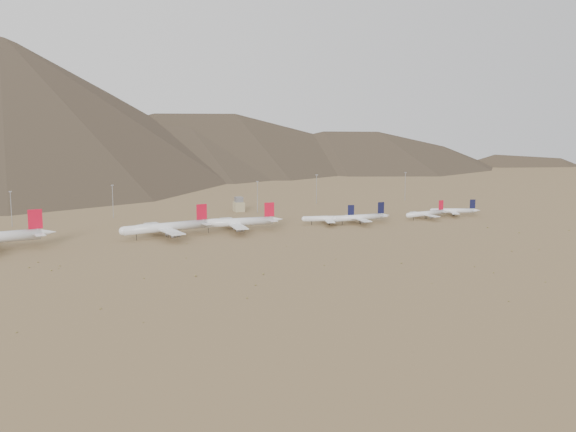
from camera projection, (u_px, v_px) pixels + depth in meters
name	position (u px, v px, depth m)	size (l,w,h in m)	color
ground	(250.00, 240.00, 466.35)	(3000.00, 3000.00, 0.00)	#98774E
mountain_ridge	(89.00, 66.00, 1270.91)	(4400.00, 1000.00, 300.00)	#47372A
widebody_centre	(166.00, 227.00, 474.81)	(67.92, 53.02, 20.32)	silver
widebody_east	(235.00, 222.00, 496.87)	(64.41, 49.55, 19.12)	silver
narrowbody_a	(330.00, 218.00, 524.44)	(42.29, 31.22, 14.25)	silver
narrowbody_b	(361.00, 217.00, 527.28)	(46.58, 33.26, 15.37)	silver
narrowbody_c	(426.00, 213.00, 549.67)	(40.42, 29.46, 13.42)	silver
narrowbody_d	(454.00, 211.00, 564.19)	(37.74, 28.27, 13.09)	silver
control_tower	(239.00, 205.00, 586.69)	(8.00, 8.00, 12.00)	#9C8F69
mast_far_west	(11.00, 207.00, 515.11)	(2.00, 0.60, 25.70)	gray
mast_west	(113.00, 200.00, 553.61)	(2.00, 0.60, 25.70)	gray
mast_centre	(257.00, 195.00, 579.03)	(2.00, 0.60, 25.70)	gray
mast_east	(317.00, 188.00, 631.53)	(2.00, 0.60, 25.70)	gray
mast_far_east	(405.00, 185.00, 652.34)	(2.00, 0.60, 25.70)	gray
desert_scrub	(278.00, 267.00, 388.40)	(416.93, 183.30, 0.86)	olive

